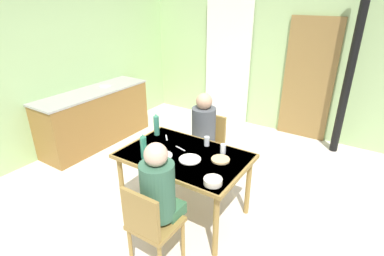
{
  "coord_description": "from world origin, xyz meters",
  "views": [
    {
      "loc": [
        1.95,
        -2.49,
        2.3
      ],
      "look_at": [
        0.37,
        -0.06,
        1.0
      ],
      "focal_mm": 28.05,
      "sensor_mm": 36.0,
      "label": 1
    }
  ],
  "objects_px": {
    "kitchen_counter": "(95,117)",
    "person_near_diner": "(159,189)",
    "chair_far_diner": "(208,143)",
    "water_bottle_green_far": "(156,125)",
    "person_far_diner": "(203,127)",
    "dining_table": "(184,161)",
    "serving_bowl_center": "(213,181)",
    "water_bottle_green_near": "(144,147)",
    "chair_near_diner": "(150,224)"
  },
  "relations": [
    {
      "from": "chair_near_diner",
      "to": "water_bottle_green_near",
      "type": "relative_size",
      "value": 3.22
    },
    {
      "from": "kitchen_counter",
      "to": "person_near_diner",
      "type": "distance_m",
      "value": 2.8
    },
    {
      "from": "water_bottle_green_near",
      "to": "water_bottle_green_far",
      "type": "relative_size",
      "value": 0.99
    },
    {
      "from": "dining_table",
      "to": "person_near_diner",
      "type": "xyz_separation_m",
      "value": [
        0.18,
        -0.66,
        0.11
      ]
    },
    {
      "from": "chair_near_diner",
      "to": "person_near_diner",
      "type": "relative_size",
      "value": 1.13
    },
    {
      "from": "chair_near_diner",
      "to": "dining_table",
      "type": "bearing_deg",
      "value": 103.12
    },
    {
      "from": "chair_near_diner",
      "to": "water_bottle_green_near",
      "type": "xyz_separation_m",
      "value": [
        -0.49,
        0.51,
        0.38
      ]
    },
    {
      "from": "chair_near_diner",
      "to": "chair_far_diner",
      "type": "height_order",
      "value": "same"
    },
    {
      "from": "kitchen_counter",
      "to": "water_bottle_green_far",
      "type": "height_order",
      "value": "water_bottle_green_far"
    },
    {
      "from": "person_near_diner",
      "to": "water_bottle_green_near",
      "type": "relative_size",
      "value": 2.85
    },
    {
      "from": "chair_far_diner",
      "to": "person_far_diner",
      "type": "relative_size",
      "value": 1.13
    },
    {
      "from": "person_near_diner",
      "to": "chair_far_diner",
      "type": "bearing_deg",
      "value": 103.5
    },
    {
      "from": "chair_far_diner",
      "to": "person_far_diner",
      "type": "distance_m",
      "value": 0.31
    },
    {
      "from": "dining_table",
      "to": "chair_near_diner",
      "type": "xyz_separation_m",
      "value": [
        0.18,
        -0.79,
        -0.18
      ]
    },
    {
      "from": "dining_table",
      "to": "serving_bowl_center",
      "type": "relative_size",
      "value": 7.87
    },
    {
      "from": "kitchen_counter",
      "to": "water_bottle_green_far",
      "type": "bearing_deg",
      "value": -15.21
    },
    {
      "from": "chair_far_diner",
      "to": "person_far_diner",
      "type": "bearing_deg",
      "value": 90.0
    },
    {
      "from": "person_near_diner",
      "to": "water_bottle_green_near",
      "type": "height_order",
      "value": "person_near_diner"
    },
    {
      "from": "water_bottle_green_near",
      "to": "serving_bowl_center",
      "type": "height_order",
      "value": "water_bottle_green_near"
    },
    {
      "from": "kitchen_counter",
      "to": "water_bottle_green_near",
      "type": "bearing_deg",
      "value": -26.49
    },
    {
      "from": "chair_near_diner",
      "to": "person_near_diner",
      "type": "distance_m",
      "value": 0.31
    },
    {
      "from": "dining_table",
      "to": "serving_bowl_center",
      "type": "height_order",
      "value": "serving_bowl_center"
    },
    {
      "from": "water_bottle_green_far",
      "to": "dining_table",
      "type": "bearing_deg",
      "value": -22.11
    },
    {
      "from": "chair_near_diner",
      "to": "person_far_diner",
      "type": "relative_size",
      "value": 1.13
    },
    {
      "from": "person_near_diner",
      "to": "person_far_diner",
      "type": "xyz_separation_m",
      "value": [
        -0.35,
        1.31,
        0.0
      ]
    },
    {
      "from": "dining_table",
      "to": "water_bottle_green_near",
      "type": "height_order",
      "value": "water_bottle_green_near"
    },
    {
      "from": "person_near_diner",
      "to": "person_far_diner",
      "type": "bearing_deg",
      "value": 104.84
    },
    {
      "from": "person_far_diner",
      "to": "serving_bowl_center",
      "type": "xyz_separation_m",
      "value": [
        0.68,
        -0.96,
        -0.0
      ]
    },
    {
      "from": "water_bottle_green_near",
      "to": "water_bottle_green_far",
      "type": "distance_m",
      "value": 0.56
    },
    {
      "from": "kitchen_counter",
      "to": "person_near_diner",
      "type": "relative_size",
      "value": 2.48
    },
    {
      "from": "kitchen_counter",
      "to": "water_bottle_green_far",
      "type": "relative_size",
      "value": 7.02
    },
    {
      "from": "chair_far_diner",
      "to": "water_bottle_green_far",
      "type": "distance_m",
      "value": 0.79
    },
    {
      "from": "dining_table",
      "to": "person_far_diner",
      "type": "relative_size",
      "value": 1.74
    },
    {
      "from": "kitchen_counter",
      "to": "serving_bowl_center",
      "type": "distance_m",
      "value": 2.95
    },
    {
      "from": "chair_near_diner",
      "to": "kitchen_counter",
      "type": "bearing_deg",
      "value": 148.72
    },
    {
      "from": "chair_near_diner",
      "to": "person_near_diner",
      "type": "height_order",
      "value": "person_near_diner"
    },
    {
      "from": "dining_table",
      "to": "chair_far_diner",
      "type": "height_order",
      "value": "chair_far_diner"
    },
    {
      "from": "person_near_diner",
      "to": "water_bottle_green_far",
      "type": "height_order",
      "value": "person_near_diner"
    },
    {
      "from": "person_far_diner",
      "to": "water_bottle_green_far",
      "type": "distance_m",
      "value": 0.59
    },
    {
      "from": "chair_near_diner",
      "to": "serving_bowl_center",
      "type": "bearing_deg",
      "value": 55.76
    },
    {
      "from": "chair_far_diner",
      "to": "water_bottle_green_far",
      "type": "relative_size",
      "value": 3.2
    },
    {
      "from": "kitchen_counter",
      "to": "serving_bowl_center",
      "type": "relative_size",
      "value": 11.23
    },
    {
      "from": "water_bottle_green_near",
      "to": "serving_bowl_center",
      "type": "relative_size",
      "value": 1.59
    },
    {
      "from": "chair_far_diner",
      "to": "water_bottle_green_near",
      "type": "relative_size",
      "value": 3.22
    },
    {
      "from": "serving_bowl_center",
      "to": "person_far_diner",
      "type": "bearing_deg",
      "value": 125.34
    },
    {
      "from": "serving_bowl_center",
      "to": "water_bottle_green_far",
      "type": "bearing_deg",
      "value": 153.73
    },
    {
      "from": "person_far_diner",
      "to": "serving_bowl_center",
      "type": "bearing_deg",
      "value": 125.34
    },
    {
      "from": "person_far_diner",
      "to": "water_bottle_green_far",
      "type": "relative_size",
      "value": 2.83
    },
    {
      "from": "dining_table",
      "to": "serving_bowl_center",
      "type": "xyz_separation_m",
      "value": [
        0.52,
        -0.3,
        0.1
      ]
    },
    {
      "from": "chair_far_diner",
      "to": "serving_bowl_center",
      "type": "relative_size",
      "value": 5.12
    }
  ]
}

